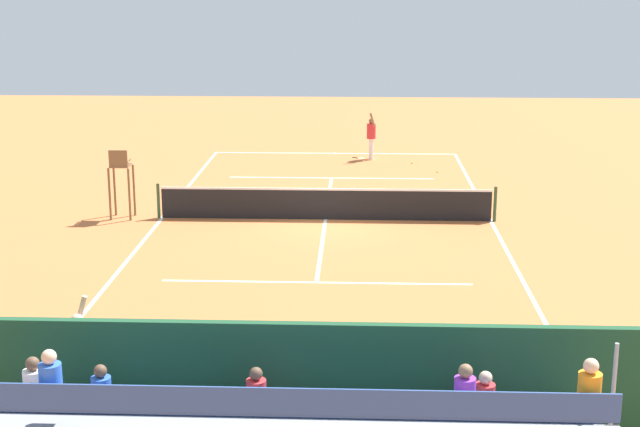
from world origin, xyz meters
TOP-DOWN VIEW (x-y plane):
  - ground_plane at (0.00, 0.00)m, footprint 60.00×60.00m
  - court_line_markings at (0.00, -0.04)m, footprint 10.10×22.20m
  - tennis_net at (0.00, 0.00)m, footprint 10.30×0.10m
  - backdrop_wall at (0.00, 14.00)m, footprint 18.00×0.16m
  - bleacher_stand at (0.01, 15.35)m, footprint 9.06×2.40m
  - umpire_chair at (6.20, 0.10)m, footprint 0.67×0.67m
  - courtside_bench at (-3.12, 13.27)m, footprint 1.80×0.40m
  - equipment_bag at (-1.61, 13.40)m, footprint 0.90×0.36m
  - tennis_player at (-1.49, -9.75)m, footprint 0.41×0.55m
  - tennis_racket at (-1.07, -9.90)m, footprint 0.58×0.41m
  - tennis_ball_near at (-3.11, -8.94)m, footprint 0.07×0.07m
  - tennis_ball_far at (-3.96, -7.22)m, footprint 0.07×0.07m
  - line_judge at (3.71, 12.89)m, footprint 0.37×0.54m

SIDE VIEW (x-z plane):
  - ground_plane at x=0.00m, z-range 0.00..0.00m
  - court_line_markings at x=0.00m, z-range 0.00..0.01m
  - tennis_racket at x=-1.07m, z-range 0.00..0.03m
  - tennis_ball_near at x=-3.11m, z-range 0.00..0.07m
  - tennis_ball_far at x=-3.96m, z-range 0.00..0.07m
  - equipment_bag at x=-1.61m, z-range 0.00..0.36m
  - tennis_net at x=0.00m, z-range -0.03..1.04m
  - courtside_bench at x=-3.12m, z-range 0.09..1.02m
  - bleacher_stand at x=0.01m, z-range -0.31..2.17m
  - backdrop_wall at x=0.00m, z-range 0.00..2.00m
  - tennis_player at x=-1.49m, z-range 0.05..1.98m
  - line_judge at x=3.71m, z-range 0.05..1.98m
  - umpire_chair at x=6.20m, z-range 0.24..2.38m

